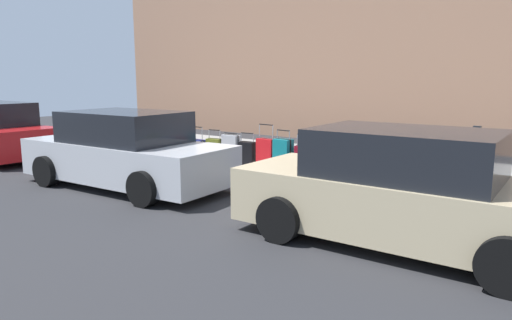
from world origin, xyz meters
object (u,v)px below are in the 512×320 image
suitcase_olive_3 (342,166)px  suitcase_navy_4 (323,165)px  suitcase_black_8 (247,155)px  bollard_post (156,144)px  suitcase_red_7 (266,155)px  suitcase_maroon_5 (304,161)px  parked_car_beige_0 (403,192)px  suitcase_teal_6 (283,157)px  parked_car_silver_1 (126,152)px  suitcase_navy_11 (198,151)px  suitcase_olive_10 (215,151)px  suitcase_black_1 (387,174)px  suitcase_red_0 (411,178)px  suitcase_silver_2 (365,168)px  fire_hydrant (175,143)px  parking_meter (475,151)px  suitcase_silver_9 (231,151)px

suitcase_olive_3 → suitcase_navy_4: size_ratio=1.09×
suitcase_black_8 → bollard_post: bearing=3.5°
suitcase_red_7 → suitcase_maroon_5: bearing=-179.6°
parked_car_beige_0 → suitcase_black_8: bearing=-28.7°
suitcase_olive_3 → suitcase_teal_6: 1.40m
suitcase_olive_3 → suitcase_maroon_5: (0.92, -0.06, -0.00)m
suitcase_olive_3 → parked_car_silver_1: size_ratio=0.20×
suitcase_navy_11 → suitcase_olive_10: bearing=-169.4°
suitcase_black_1 → suitcase_navy_11: size_ratio=0.90×
suitcase_olive_3 → suitcase_black_8: bearing=-0.6°
suitcase_teal_6 → suitcase_red_7: suitcase_red_7 is taller
suitcase_red_0 → suitcase_black_8: (3.79, 0.04, 0.05)m
suitcase_silver_2 → suitcase_black_1: bearing=174.5°
fire_hydrant → parking_meter: parking_meter is taller
suitcase_maroon_5 → parked_car_silver_1: 3.72m
suitcase_olive_3 → suitcase_black_1: bearing=-179.8°
suitcase_black_8 → fire_hydrant: size_ratio=1.10×
suitcase_silver_9 → parking_meter: parking_meter is taller
suitcase_navy_4 → suitcase_olive_10: bearing=0.4°
suitcase_olive_3 → parked_car_beige_0: bearing=130.3°
suitcase_silver_9 → suitcase_black_1: bearing=179.3°
suitcase_navy_4 → suitcase_navy_11: bearing=1.9°
suitcase_red_0 → suitcase_olive_3: (1.38, 0.06, 0.07)m
suitcase_black_1 → suitcase_navy_4: 1.39m
suitcase_black_1 → suitcase_navy_11: bearing=0.7°
suitcase_silver_9 → suitcase_navy_11: 1.00m
suitcase_olive_3 → parking_meter: size_ratio=0.75×
suitcase_red_0 → suitcase_olive_10: (4.80, 0.03, 0.05)m
suitcase_red_7 → suitcase_black_8: size_ratio=1.26×
suitcase_black_8 → suitcase_silver_9: size_ratio=1.05×
fire_hydrant → suitcase_navy_4: bearing=-179.2°
suitcase_black_1 → suitcase_olive_3: suitcase_olive_3 is taller
suitcase_black_1 → parked_car_silver_1: 5.22m
suitcase_black_1 → suitcase_black_8: (3.35, -0.02, 0.03)m
suitcase_maroon_5 → suitcase_silver_9: size_ratio=1.14×
parked_car_silver_1 → fire_hydrant: bearing=-65.6°
suitcase_navy_11 → parked_car_beige_0: 6.42m
suitcase_red_0 → fire_hydrant: (6.15, 0.07, 0.14)m
suitcase_red_0 → suitcase_red_7: (3.28, 0.01, 0.11)m
suitcase_red_0 → fire_hydrant: 6.16m
suitcase_black_1 → suitcase_olive_3: 0.93m
suitcase_teal_6 → suitcase_silver_9: suitcase_teal_6 is taller
suitcase_silver_9 → suitcase_teal_6: bearing=177.5°
suitcase_maroon_5 → suitcase_red_7: (0.98, 0.01, 0.04)m
suitcase_maroon_5 → bollard_post: (4.42, 0.22, 0.01)m
suitcase_black_1 → bollard_post: 6.28m
suitcase_teal_6 → parked_car_beige_0: parked_car_beige_0 is taller
suitcase_silver_2 → suitcase_red_7: size_ratio=0.88×
suitcase_maroon_5 → suitcase_black_8: size_ratio=1.08×
suitcase_red_7 → fire_hydrant: suitcase_red_7 is taller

